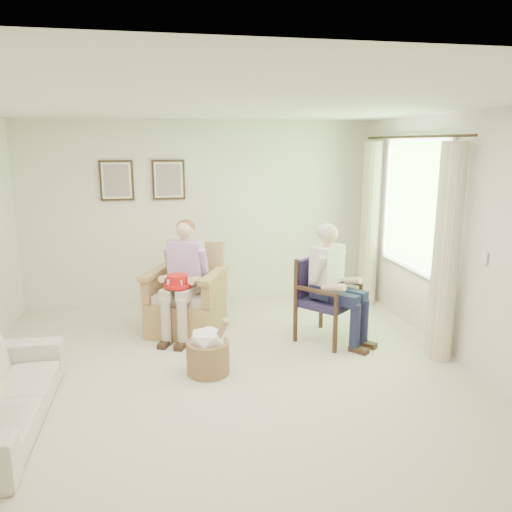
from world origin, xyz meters
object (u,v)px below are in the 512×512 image
person_wicker (186,270)px  red_hat (177,282)px  wicker_armchair (186,304)px  hatbox (208,350)px  wood_armchair (326,295)px  person_dark (331,276)px

person_wicker → red_hat: size_ratio=4.35×
wicker_armchair → hatbox: wicker_armchair is taller
wicker_armchair → hatbox: 1.25m
wood_armchair → hatbox: bearing=165.7°
person_wicker → red_hat: person_wicker is taller
wicker_armchair → person_dark: (1.62, -0.68, 0.46)m
wood_armchair → red_hat: 1.75m
wicker_armchair → red_hat: (-0.11, -0.32, 0.38)m
person_wicker → person_dark: bearing=5.8°
wood_armchair → person_wicker: size_ratio=0.70×
wood_armchair → person_dark: (0.00, -0.16, 0.27)m
person_wicker → red_hat: (-0.11, -0.18, -0.08)m
hatbox → person_dark: bearing=20.8°
wicker_armchair → red_hat: 0.51m
wood_armchair → person_wicker: bearing=126.6°
wood_armchair → hatbox: wood_armchair is taller
red_hat → wood_armchair: bearing=-6.5°
hatbox → red_hat: bearing=105.7°
wicker_armchair → wood_armchair: size_ratio=1.12×
person_dark → hatbox: 1.67m
wicker_armchair → hatbox: size_ratio=1.70×
person_dark → hatbox: bearing=160.5°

